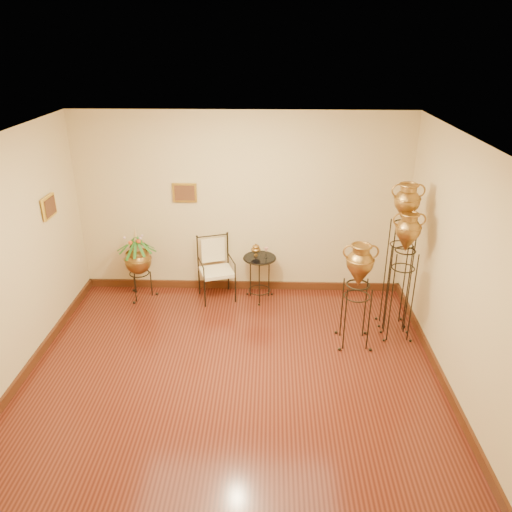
{
  "coord_description": "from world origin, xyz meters",
  "views": [
    {
      "loc": [
        0.44,
        -4.66,
        3.76
      ],
      "look_at": [
        0.25,
        1.3,
        1.1
      ],
      "focal_mm": 35.0,
      "sensor_mm": 36.0,
      "label": 1
    }
  ],
  "objects_px": {
    "planter_urn": "(138,258)",
    "side_table": "(260,277)",
    "amphora_tall": "(400,257)",
    "armchair": "(216,269)",
    "amphora_mid": "(402,276)"
  },
  "relations": [
    {
      "from": "amphora_tall",
      "to": "side_table",
      "type": "xyz_separation_m",
      "value": [
        -1.87,
        0.75,
        -0.7
      ]
    },
    {
      "from": "amphora_tall",
      "to": "amphora_mid",
      "type": "distance_m",
      "value": 0.27
    },
    {
      "from": "planter_urn",
      "to": "side_table",
      "type": "distance_m",
      "value": 1.87
    },
    {
      "from": "amphora_tall",
      "to": "armchair",
      "type": "distance_m",
      "value": 2.7
    },
    {
      "from": "planter_urn",
      "to": "side_table",
      "type": "height_order",
      "value": "planter_urn"
    },
    {
      "from": "amphora_tall",
      "to": "side_table",
      "type": "bearing_deg",
      "value": 158.12
    },
    {
      "from": "armchair",
      "to": "side_table",
      "type": "xyz_separation_m",
      "value": [
        0.66,
        0.0,
        -0.12
      ]
    },
    {
      "from": "amphora_tall",
      "to": "armchair",
      "type": "relative_size",
      "value": 2.15
    },
    {
      "from": "planter_urn",
      "to": "amphora_tall",
      "type": "bearing_deg",
      "value": -11.42
    },
    {
      "from": "amphora_tall",
      "to": "side_table",
      "type": "relative_size",
      "value": 2.34
    },
    {
      "from": "planter_urn",
      "to": "side_table",
      "type": "bearing_deg",
      "value": 0.03
    },
    {
      "from": "amphora_tall",
      "to": "amphora_mid",
      "type": "height_order",
      "value": "amphora_tall"
    },
    {
      "from": "amphora_mid",
      "to": "armchair",
      "type": "height_order",
      "value": "amphora_mid"
    },
    {
      "from": "amphora_tall",
      "to": "armchair",
      "type": "height_order",
      "value": "amphora_tall"
    },
    {
      "from": "amphora_mid",
      "to": "side_table",
      "type": "distance_m",
      "value": 2.17
    }
  ]
}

